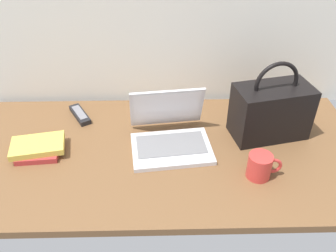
% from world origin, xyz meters
% --- Properties ---
extents(desk, '(1.60, 0.76, 0.03)m').
position_xyz_m(desk, '(0.00, 0.00, 0.01)').
color(desk, brown).
rests_on(desk, ground).
extents(laptop, '(0.34, 0.32, 0.21)m').
position_xyz_m(laptop, '(0.02, 0.05, 0.08)').
color(laptop, silver).
rests_on(laptop, desk).
extents(coffee_mug, '(0.12, 0.09, 0.09)m').
position_xyz_m(coffee_mug, '(0.34, -0.15, 0.08)').
color(coffee_mug, red).
rests_on(coffee_mug, desk).
extents(remote_control_near, '(0.12, 0.16, 0.02)m').
position_xyz_m(remote_control_near, '(-0.38, 0.25, 0.04)').
color(remote_control_near, black).
rests_on(remote_control_near, desk).
extents(handbag, '(0.33, 0.22, 0.33)m').
position_xyz_m(handbag, '(0.43, 0.10, 0.15)').
color(handbag, black).
rests_on(handbag, desk).
extents(book_stack, '(0.22, 0.16, 0.05)m').
position_xyz_m(book_stack, '(-0.49, 0.00, 0.05)').
color(book_stack, '#B23333').
rests_on(book_stack, desk).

